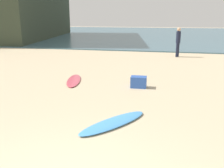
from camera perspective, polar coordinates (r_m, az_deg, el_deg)
The scene contains 5 objects.
ocean_water at distance 38.41m, azimuth 10.86°, elevation 11.31°, with size 120.00×40.00×0.08m, color #426675.
surfboard_1 at distance 10.09m, azimuth -8.76°, elevation 0.83°, with size 0.52×2.07×0.07m, color #D54D60.
surfboard_5 at distance 6.06m, azimuth 0.40°, elevation -8.85°, with size 0.52×2.06×0.08m, color #4795DD.
beachgoer_mid at distance 16.50m, azimuth 14.96°, elevation 9.64°, with size 0.37×0.37×1.85m.
beach_cooler at distance 9.11m, azimuth 6.13°, elevation 0.47°, with size 0.57×0.38×0.41m, color #2D56B2.
Camera 1 is at (1.31, -2.47, 2.52)m, focal length 39.77 mm.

